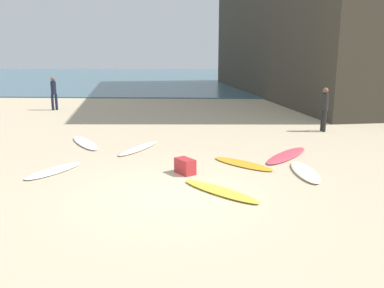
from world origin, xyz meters
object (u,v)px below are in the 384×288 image
at_px(surfboard_3, 85,143).
at_px(beach_cooler, 185,166).
at_px(surfboard_6, 220,191).
at_px(beachgoer_near, 54,92).
at_px(surfboard_0, 54,170).
at_px(surfboard_2, 305,172).
at_px(beachgoer_mid, 324,107).
at_px(beachgoer_far, 282,86).
at_px(surfboard_4, 243,164).
at_px(surfboard_1, 287,155).
at_px(surfboard_5, 139,148).

xyz_separation_m(surfboard_3, beach_cooler, (3.71, -3.33, 0.16)).
height_order(surfboard_6, beachgoer_near, beachgoer_near).
height_order(surfboard_0, surfboard_2, surfboard_2).
distance_m(surfboard_0, beachgoer_mid, 10.61).
bearing_deg(beachgoer_far, beachgoer_near, -135.48).
xyz_separation_m(surfboard_4, surfboard_6, (-0.69, -2.37, 0.01)).
bearing_deg(beachgoer_near, beach_cooler, -90.83).
relative_size(surfboard_2, surfboard_6, 0.92).
bearing_deg(surfboard_0, surfboard_1, 42.34).
height_order(surfboard_5, beachgoer_near, beachgoer_near).
bearing_deg(beachgoer_far, surfboard_3, -98.72).
relative_size(surfboard_1, beachgoer_near, 1.43).
height_order(surfboard_2, beachgoer_mid, beachgoer_mid).
bearing_deg(beach_cooler, surfboard_6, -58.11).
bearing_deg(beachgoer_near, surfboard_5, -90.28).
bearing_deg(surfboard_3, surfboard_6, 101.92).
relative_size(surfboard_5, beach_cooler, 3.99).
xyz_separation_m(beachgoer_far, beach_cooler, (-5.00, -15.28, -0.82)).
xyz_separation_m(surfboard_0, beach_cooler, (3.55, -0.02, 0.17)).
distance_m(surfboard_2, beachgoer_near, 15.68).
relative_size(surfboard_2, beachgoer_far, 1.11).
xyz_separation_m(surfboard_3, beachgoer_near, (-4.08, 8.00, 0.96)).
xyz_separation_m(surfboard_3, beachgoer_mid, (8.87, 2.68, 0.94)).
xyz_separation_m(surfboard_1, beach_cooler, (-3.01, -1.92, 0.16)).
distance_m(surfboard_3, surfboard_6, 6.64).
bearing_deg(beach_cooler, beachgoer_near, 124.51).
bearing_deg(beach_cooler, surfboard_5, 122.66).
height_order(surfboard_6, beach_cooler, beach_cooler).
bearing_deg(beach_cooler, beachgoer_mid, 49.30).
relative_size(surfboard_0, surfboard_2, 0.94).
bearing_deg(surfboard_0, surfboard_6, 7.90).
distance_m(surfboard_4, beach_cooler, 1.85).
height_order(surfboard_2, surfboard_4, surfboard_2).
xyz_separation_m(surfboard_0, surfboard_3, (-0.16, 3.31, 0.01)).
distance_m(surfboard_1, beach_cooler, 3.57).
bearing_deg(surfboard_6, surfboard_3, 86.75).
bearing_deg(beachgoer_mid, beachgoer_near, 59.90).
distance_m(surfboard_4, surfboard_6, 2.47).
relative_size(surfboard_0, surfboard_1, 0.75).
bearing_deg(beachgoer_far, surfboard_6, -76.40).
height_order(surfboard_0, beachgoer_far, beachgoer_far).
relative_size(surfboard_0, beachgoer_near, 1.07).
relative_size(beachgoer_near, beach_cooler, 3.12).
height_order(surfboard_5, beachgoer_far, beachgoer_far).
relative_size(surfboard_3, surfboard_5, 1.09).
xyz_separation_m(surfboard_1, beachgoer_far, (2.00, 13.36, 0.99)).
bearing_deg(beach_cooler, surfboard_1, 32.53).
xyz_separation_m(surfboard_1, beachgoer_mid, (2.16, 4.09, 0.94)).
distance_m(surfboard_1, surfboard_3, 6.86).
xyz_separation_m(surfboard_6, beachgoer_mid, (4.26, 7.46, 0.94)).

